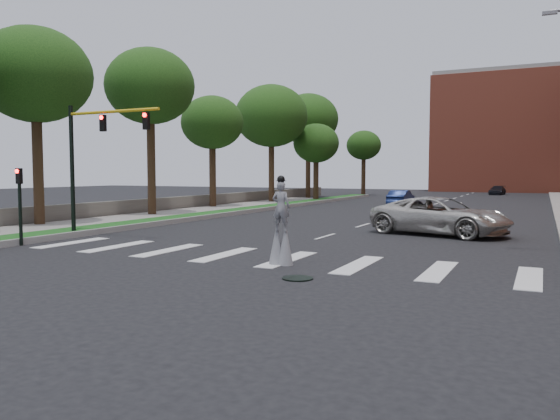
# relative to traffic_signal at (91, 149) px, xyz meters

# --- Properties ---
(ground_plane) EXTENTS (160.00, 160.00, 0.00)m
(ground_plane) POSITION_rel_traffic_signal_xyz_m (9.78, -3.00, -4.15)
(ground_plane) COLOR black
(ground_plane) RESTS_ON ground
(grass_median) EXTENTS (2.00, 60.00, 0.25)m
(grass_median) POSITION_rel_traffic_signal_xyz_m (-1.72, 17.00, -4.03)
(grass_median) COLOR #154B17
(grass_median) RESTS_ON ground
(median_curb) EXTENTS (0.20, 60.00, 0.28)m
(median_curb) POSITION_rel_traffic_signal_xyz_m (-0.67, 17.00, -4.01)
(median_curb) COLOR gray
(median_curb) RESTS_ON ground
(sidewalk_left) EXTENTS (4.00, 60.00, 0.18)m
(sidewalk_left) POSITION_rel_traffic_signal_xyz_m (-4.72, 7.00, -4.06)
(sidewalk_left) COLOR gray
(sidewalk_left) RESTS_ON ground
(stone_wall) EXTENTS (0.50, 56.00, 1.10)m
(stone_wall) POSITION_rel_traffic_signal_xyz_m (-7.22, 19.00, -3.60)
(stone_wall) COLOR #5B574E
(stone_wall) RESTS_ON ground
(manhole) EXTENTS (0.90, 0.90, 0.04)m
(manhole) POSITION_rel_traffic_signal_xyz_m (12.78, -5.00, -4.13)
(manhole) COLOR black
(manhole) RESTS_ON ground
(building_backdrop) EXTENTS (26.00, 14.00, 18.00)m
(building_backdrop) POSITION_rel_traffic_signal_xyz_m (15.78, 75.00, 4.85)
(building_backdrop) COLOR #C0543C
(building_backdrop) RESTS_ON ground
(traffic_signal) EXTENTS (5.30, 0.23, 6.20)m
(traffic_signal) POSITION_rel_traffic_signal_xyz_m (0.00, 0.00, 0.00)
(traffic_signal) COLOR black
(traffic_signal) RESTS_ON ground
(secondary_signal) EXTENTS (0.25, 0.21, 3.23)m
(secondary_signal) POSITION_rel_traffic_signal_xyz_m (-0.52, -3.50, -2.20)
(secondary_signal) COLOR black
(secondary_signal) RESTS_ON ground
(stilt_performer) EXTENTS (0.84, 0.54, 2.96)m
(stilt_performer) POSITION_rel_traffic_signal_xyz_m (11.30, -3.03, -3.00)
(stilt_performer) COLOR #332114
(stilt_performer) RESTS_ON ground
(suv_crossing) EXTENTS (7.22, 4.70, 1.85)m
(suv_crossing) POSITION_rel_traffic_signal_xyz_m (14.59, 8.11, -3.23)
(suv_crossing) COLOR beige
(suv_crossing) RESTS_ON ground
(car_near) EXTENTS (2.79, 4.19, 1.32)m
(car_near) POSITION_rel_traffic_signal_xyz_m (11.06, 16.34, -3.49)
(car_near) COLOR black
(car_near) RESTS_ON ground
(car_mid) EXTENTS (1.58, 4.44, 1.46)m
(car_mid) POSITION_rel_traffic_signal_xyz_m (7.71, 29.06, -3.42)
(car_mid) COLOR navy
(car_mid) RESTS_ON ground
(car_far) EXTENTS (2.13, 4.33, 1.21)m
(car_far) POSITION_rel_traffic_signal_xyz_m (13.50, 59.59, -3.54)
(car_far) COLOR black
(car_far) RESTS_ON ground
(tree_1) EXTENTS (6.11, 6.11, 10.96)m
(tree_1) POSITION_rel_traffic_signal_xyz_m (-6.15, 2.23, 4.16)
(tree_1) COLOR #332114
(tree_1) RESTS_ON ground
(tree_2) EXTENTS (6.04, 6.04, 11.45)m
(tree_2) POSITION_rel_traffic_signal_xyz_m (-5.20, 10.76, 4.67)
(tree_2) COLOR #332114
(tree_2) RESTS_ON ground
(tree_3) EXTENTS (5.22, 5.22, 9.42)m
(tree_3) POSITION_rel_traffic_signal_xyz_m (-6.01, 19.70, 2.98)
(tree_3) COLOR #332114
(tree_3) RESTS_ON ground
(tree_4) EXTENTS (7.18, 7.18, 11.61)m
(tree_4) POSITION_rel_traffic_signal_xyz_m (-5.20, 29.09, 4.38)
(tree_4) COLOR #332114
(tree_4) RESTS_ON ground
(tree_5) EXTENTS (7.06, 7.06, 12.20)m
(tree_5) POSITION_rel_traffic_signal_xyz_m (-5.94, 40.15, 5.01)
(tree_5) COLOR #332114
(tree_5) RESTS_ON ground
(tree_6) EXTENTS (4.78, 4.78, 8.08)m
(tree_6) POSITION_rel_traffic_signal_xyz_m (-2.35, 33.76, 1.84)
(tree_6) COLOR #332114
(tree_6) RESTS_ON ground
(tree_7) EXTENTS (4.51, 4.51, 8.48)m
(tree_7) POSITION_rel_traffic_signal_xyz_m (-2.29, 50.22, 2.34)
(tree_7) COLOR #332114
(tree_7) RESTS_ON ground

